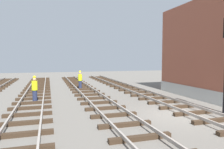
% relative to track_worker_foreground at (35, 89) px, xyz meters
% --- Properties ---
extents(ground_plane, '(80.00, 80.00, 0.00)m').
position_rel_track_worker_foreground_xyz_m(ground_plane, '(7.65, -6.09, -0.93)').
color(ground_plane, slate).
extents(track_near_building, '(2.50, 49.54, 0.32)m').
position_rel_track_worker_foreground_xyz_m(track_near_building, '(8.52, -6.09, -0.80)').
color(track_near_building, '#38281C').
rests_on(track_near_building, ground).
extents(track_centre, '(2.50, 49.54, 0.32)m').
position_rel_track_worker_foreground_xyz_m(track_centre, '(4.19, -6.09, -0.80)').
color(track_centre, '#38281C').
rests_on(track_centre, ground).
extents(track_far, '(2.50, 49.54, 0.32)m').
position_rel_track_worker_foreground_xyz_m(track_far, '(-0.15, -6.09, -0.80)').
color(track_far, '#38281C').
rests_on(track_far, ground).
extents(track_worker_foreground, '(0.40, 0.40, 1.87)m').
position_rel_track_worker_foreground_xyz_m(track_worker_foreground, '(0.00, 0.00, 0.00)').
color(track_worker_foreground, '#262D4C').
rests_on(track_worker_foreground, ground).
extents(track_worker_distant, '(0.40, 0.40, 1.87)m').
position_rel_track_worker_foreground_xyz_m(track_worker_distant, '(4.01, 5.49, 0.00)').
color(track_worker_distant, '#262D4C').
rests_on(track_worker_distant, ground).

